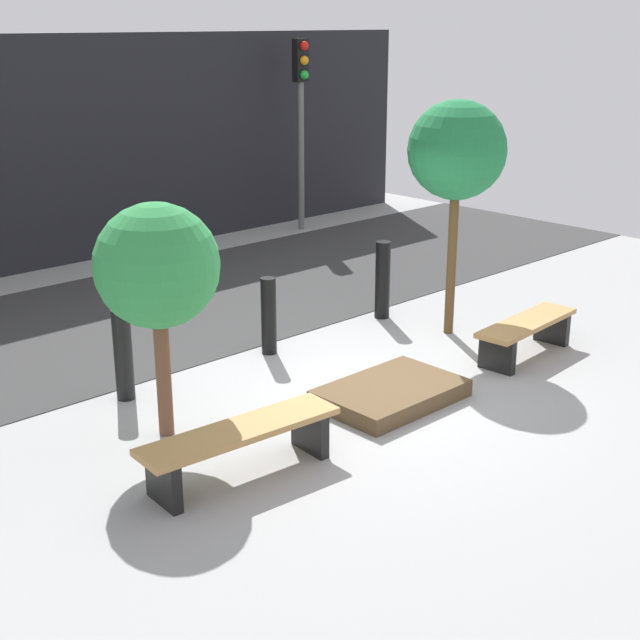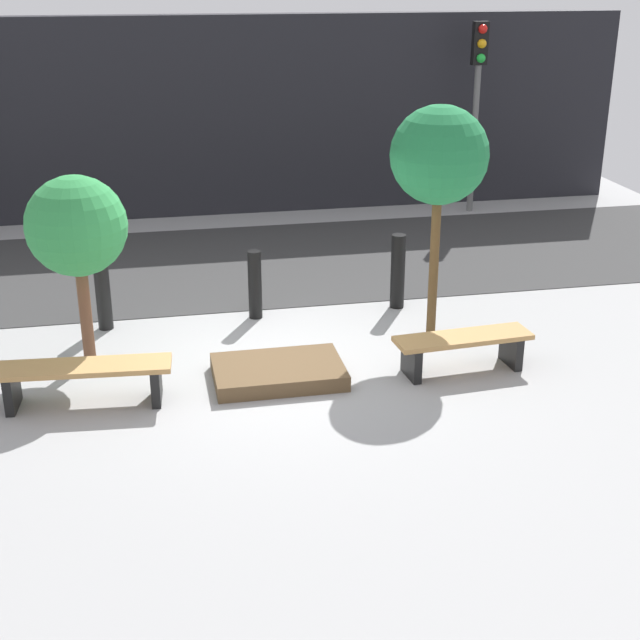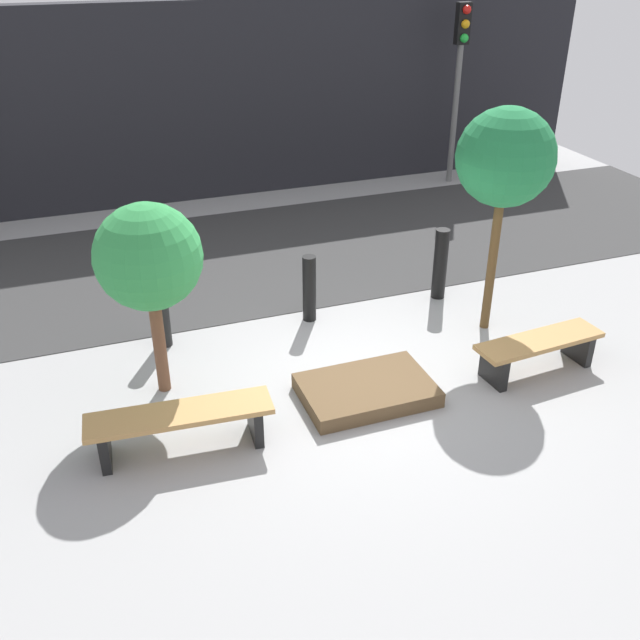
% 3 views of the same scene
% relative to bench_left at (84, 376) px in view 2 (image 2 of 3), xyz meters
% --- Properties ---
extents(ground_plane, '(18.00, 18.00, 0.00)m').
position_rel_bench_left_xyz_m(ground_plane, '(2.21, 0.53, -0.35)').
color(ground_plane, '#999999').
extents(road_strip, '(18.00, 4.31, 0.01)m').
position_rel_bench_left_xyz_m(road_strip, '(2.21, 4.63, -0.34)').
color(road_strip, '#343434').
rests_on(road_strip, ground).
extents(building_facade, '(16.20, 0.50, 3.72)m').
position_rel_bench_left_xyz_m(building_facade, '(2.21, 8.03, 1.51)').
color(building_facade, black).
rests_on(building_facade, ground).
extents(bench_left, '(1.96, 0.61, 0.48)m').
position_rel_bench_left_xyz_m(bench_left, '(0.00, 0.00, 0.00)').
color(bench_left, black).
rests_on(bench_left, ground).
extents(bench_right, '(1.69, 0.58, 0.46)m').
position_rel_bench_left_xyz_m(bench_right, '(4.42, 0.00, -0.02)').
color(bench_right, black).
rests_on(bench_right, ground).
extents(planter_bed, '(1.53, 1.02, 0.19)m').
position_rel_bench_left_xyz_m(planter_bed, '(2.21, 0.20, -0.25)').
color(planter_bed, brown).
rests_on(planter_bed, ground).
extents(tree_behind_left_bench, '(1.19, 1.19, 2.33)m').
position_rel_bench_left_xyz_m(tree_behind_left_bench, '(-0.00, 1.19, 1.36)').
color(tree_behind_left_bench, brown).
rests_on(tree_behind_left_bench, ground).
extents(tree_behind_right_bench, '(1.23, 1.23, 3.00)m').
position_rel_bench_left_xyz_m(tree_behind_right_bench, '(4.42, 1.19, 2.02)').
color(tree_behind_right_bench, brown).
rests_on(tree_behind_right_bench, ground).
extents(bollard_far_left, '(0.20, 0.20, 1.01)m').
position_rel_bench_left_xyz_m(bollard_far_left, '(0.17, 2.23, 0.16)').
color(bollard_far_left, black).
rests_on(bollard_far_left, ground).
extents(bollard_left, '(0.19, 0.19, 0.96)m').
position_rel_bench_left_xyz_m(bollard_left, '(2.21, 2.23, 0.13)').
color(bollard_left, black).
rests_on(bollard_left, ground).
extents(bollard_center, '(0.20, 0.20, 1.08)m').
position_rel_bench_left_xyz_m(bollard_center, '(4.25, 2.23, 0.19)').
color(bollard_center, black).
rests_on(bollard_center, ground).
extents(traffic_light_mid_west, '(0.28, 0.27, 3.59)m').
position_rel_bench_left_xyz_m(traffic_light_mid_west, '(7.14, 7.07, 2.13)').
color(traffic_light_mid_west, '#606060').
rests_on(traffic_light_mid_west, ground).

